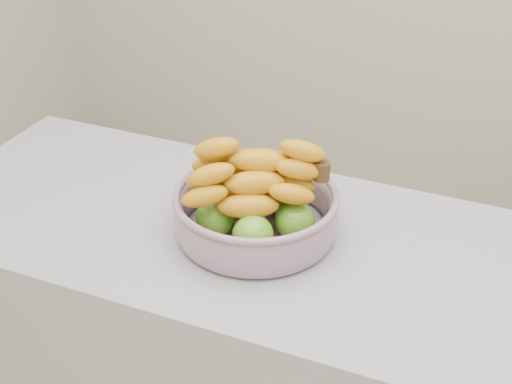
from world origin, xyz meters
TOP-DOWN VIEW (x-y plane):
  - fruit_bowl at (-0.25, 0.19)m, footprint 0.34×0.34m

SIDE VIEW (x-z plane):
  - fruit_bowl at x=-0.25m, z-range 0.86..1.06m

